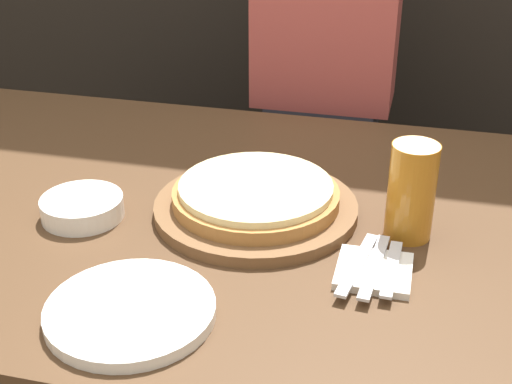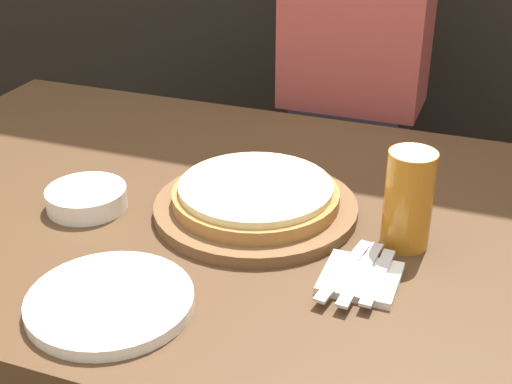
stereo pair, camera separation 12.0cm
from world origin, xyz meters
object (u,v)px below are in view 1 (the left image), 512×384
at_px(pizza_on_board, 256,200).
at_px(spoon, 391,269).
at_px(beer_glass, 412,188).
at_px(fork, 357,264).
at_px(side_bowl, 82,207).
at_px(diner_person, 322,132).
at_px(dinner_knife, 374,266).
at_px(dinner_plate, 130,311).

distance_m(pizza_on_board, spoon, 0.28).
relative_size(beer_glass, fork, 0.90).
xyz_separation_m(fork, spoon, (0.05, 0.00, 0.00)).
height_order(side_bowl, diner_person, diner_person).
bearing_deg(dinner_knife, pizza_on_board, 146.88).
distance_m(fork, diner_person, 0.80).
height_order(beer_glass, diner_person, diner_person).
distance_m(pizza_on_board, beer_glass, 0.26).
bearing_deg(beer_glass, dinner_knife, -107.77).
bearing_deg(dinner_knife, diner_person, 104.39).
distance_m(dinner_knife, spoon, 0.03).
bearing_deg(diner_person, beer_glass, -69.70).
relative_size(pizza_on_board, beer_glass, 2.18).
height_order(beer_glass, dinner_plate, beer_glass).
distance_m(side_bowl, spoon, 0.52).
bearing_deg(fork, dinner_knife, 0.00).
distance_m(pizza_on_board, diner_person, 0.65).
xyz_separation_m(pizza_on_board, dinner_knife, (0.21, -0.14, -0.01)).
xyz_separation_m(dinner_plate, dinner_knife, (0.31, 0.18, 0.01)).
height_order(pizza_on_board, spoon, pizza_on_board).
relative_size(fork, spoon, 1.18).
relative_size(pizza_on_board, dinner_plate, 1.50).
xyz_separation_m(beer_glass, dinner_knife, (-0.04, -0.13, -0.07)).
xyz_separation_m(dinner_plate, fork, (0.29, 0.18, 0.01)).
bearing_deg(dinner_knife, fork, 180.00).
relative_size(dinner_plate, fork, 1.31).
relative_size(pizza_on_board, fork, 1.97).
bearing_deg(dinner_knife, spoon, 0.00).
bearing_deg(beer_glass, fork, -117.34).
relative_size(dinner_plate, diner_person, 0.17).
distance_m(side_bowl, fork, 0.47).
relative_size(beer_glass, dinner_plate, 0.69).
xyz_separation_m(pizza_on_board, side_bowl, (-0.28, -0.08, -0.01)).
bearing_deg(beer_glass, side_bowl, -172.40).
bearing_deg(side_bowl, spoon, -6.09).
xyz_separation_m(fork, diner_person, (-0.17, 0.77, -0.12)).
bearing_deg(pizza_on_board, fork, -36.43).
xyz_separation_m(beer_glass, diner_person, (-0.24, 0.65, -0.20)).
height_order(dinner_plate, dinner_knife, dinner_plate).
bearing_deg(pizza_on_board, dinner_plate, -106.60).
xyz_separation_m(pizza_on_board, spoon, (0.24, -0.14, -0.01)).
bearing_deg(dinner_plate, dinner_knife, 30.19).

